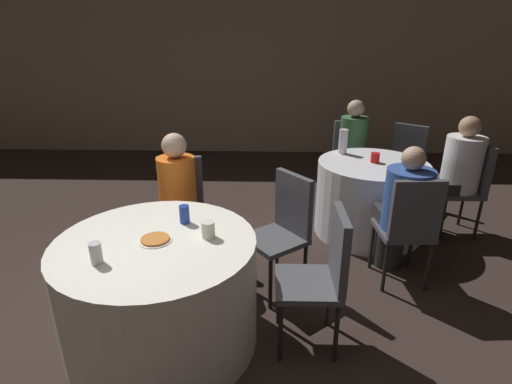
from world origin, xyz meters
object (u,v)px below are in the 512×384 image
Objects in this scene: table_near at (160,292)px; chair_far_east at (469,181)px; pizza_plate_near at (155,239)px; soda_can_blue at (184,214)px; chair_near_northeast at (284,223)px; person_orange_shirt at (177,206)px; chair_far_north at (350,153)px; chair_near_north at (180,201)px; person_green_jacket at (353,154)px; chair_far_northeast at (405,158)px; person_white_shirt at (453,175)px; chair_near_east at (324,269)px; chair_far_south at (409,223)px; person_blue_shirt at (402,211)px; table_far at (370,198)px; soda_can_silver at (96,253)px; bottle_far at (343,142)px.

table_near is 1.32× the size of chair_far_east.
pizza_plate_near is at bearing 120.77° from chair_far_east.
pizza_plate_near is 1.69× the size of soda_can_blue.
person_orange_shirt is (-0.87, 0.22, 0.03)m from chair_near_northeast.
chair_far_east is at bearing 134.16° from chair_far_north.
person_green_jacket is (1.74, 1.37, 0.04)m from chair_near_north.
chair_far_northeast is 0.79m from person_white_shirt.
person_orange_shirt reaches higher than chair_near_east.
chair_far_northeast is 1.00× the size of chair_far_south.
person_white_shirt is 1.08m from person_blue_shirt.
soda_can_silver reaches higher than table_far.
chair_far_north is at bearing 71.55° from bottle_far.
table_near is 1.90m from chair_far_south.
table_near is at bearing 82.76° from chair_far_northeast.
table_far is 1.88m from chair_near_north.
table_far is at bearing -160.78° from person_orange_shirt.
chair_near_north is at bearing 38.97° from chair_far_north.
chair_far_east is 1.20m from person_blue_shirt.
chair_near_east is 0.83× the size of person_blue_shirt.
bottle_far reaches higher than pizza_plate_near.
chair_near_north is (-1.78, -0.59, 0.19)m from table_far.
person_blue_shirt reaches higher than chair_near_east.
chair_far_north is at bearing -142.53° from chair_near_north.
person_orange_shirt is at bearing -156.77° from table_far.
person_blue_shirt is at bearing -116.55° from chair_near_northeast.
bottle_far is (-0.25, 0.31, 0.50)m from table_far.
pizza_plate_near is 0.36m from soda_can_silver.
chair_far_northeast is at bearing 46.44° from pizza_plate_near.
soda_can_silver is 0.48× the size of bottle_far.
chair_far_northeast is at bearing -154.01° from chair_near_north.
table_far is 0.81m from person_blue_shirt.
soda_can_silver is (-1.28, -0.27, 0.24)m from chair_near_east.
table_near is at bearing 52.63° from person_green_jacket.
chair_near_east is 0.77× the size of person_green_jacket.
chair_near_north is 7.69× the size of soda_can_silver.
chair_near_north is at bearing 101.60° from chair_far_east.
table_near is at bearing 122.34° from person_white_shirt.
table_near is 3.29m from chair_far_northeast.
chair_near_northeast is 1.00× the size of chair_far_northeast.
person_green_jacket reaches higher than chair_far_east.
chair_near_east is at bearing 0.41° from pizza_plate_near.
chair_far_east is 7.69× the size of soda_can_blue.
chair_far_north is (-0.04, 0.95, 0.19)m from table_far.
chair_far_south is at bearing 14.36° from soda_can_blue.
chair_far_north is 1.73m from person_blue_shirt.
bottle_far reaches higher than table_far.
soda_can_silver is at bearing 92.06° from chair_near_northeast.
chair_near_northeast is 1.47m from bottle_far.
chair_far_east is 1.00× the size of chair_far_north.
chair_far_northeast is 0.63m from chair_far_north.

